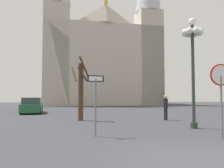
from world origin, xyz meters
TOP-DOWN VIEW (x-y plane):
  - ground_plane at (0.00, 0.00)m, footprint 120.00×120.00m
  - cathedral at (0.10, 38.94)m, footprint 22.57×14.99m
  - stop_sign at (2.22, 2.58)m, footprint 0.84×0.08m
  - one_way_arrow_sign at (-2.54, 3.56)m, footprint 0.67×0.15m
  - street_lamp at (2.50, 5.48)m, footprint 1.12×1.12m
  - bare_tree at (-3.27, 9.95)m, footprint 1.27×1.02m
  - parked_car_near_green at (-8.08, 17.44)m, footprint 2.35×4.74m
  - pedestrian_walking at (2.49, 9.61)m, footprint 0.32×0.32m

SIDE VIEW (x-z plane):
  - ground_plane at x=0.00m, z-range 0.00..0.00m
  - parked_car_near_green at x=-8.08m, z-range -0.05..1.45m
  - pedestrian_walking at x=2.49m, z-range 0.18..1.87m
  - one_way_arrow_sign at x=-2.54m, z-range 0.34..2.79m
  - stop_sign at x=2.22m, z-range 0.60..3.45m
  - bare_tree at x=-3.27m, z-range -0.06..4.21m
  - street_lamp at x=2.50m, z-range 1.22..6.87m
  - cathedral at x=0.10m, z-range -8.32..29.99m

